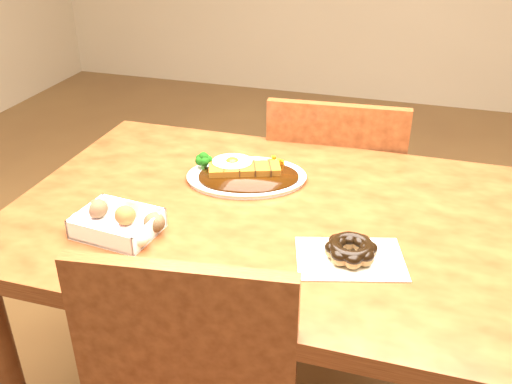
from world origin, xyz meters
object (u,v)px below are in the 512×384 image
(chair_far, at_px, (334,205))
(katsu_curry_plate, at_px, (245,174))
(table, at_px, (274,247))
(donut_box, at_px, (117,223))
(pon_de_ring, at_px, (351,250))

(chair_far, bearing_deg, katsu_curry_plate, 62.43)
(table, bearing_deg, chair_far, 83.79)
(chair_far, height_order, katsu_curry_plate, chair_far)
(donut_box, relative_size, pon_de_ring, 0.81)
(chair_far, relative_size, katsu_curry_plate, 2.55)
(table, relative_size, chair_far, 1.38)
(katsu_curry_plate, bearing_deg, donut_box, -119.89)
(katsu_curry_plate, bearing_deg, chair_far, 66.85)
(donut_box, height_order, pon_de_ring, donut_box)
(katsu_curry_plate, distance_m, donut_box, 0.36)
(chair_far, height_order, donut_box, chair_far)
(table, height_order, katsu_curry_plate, katsu_curry_plate)
(table, height_order, pon_de_ring, pon_de_ring)
(chair_far, height_order, pon_de_ring, chair_far)
(katsu_curry_plate, xyz_separation_m, donut_box, (-0.18, -0.32, 0.01))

